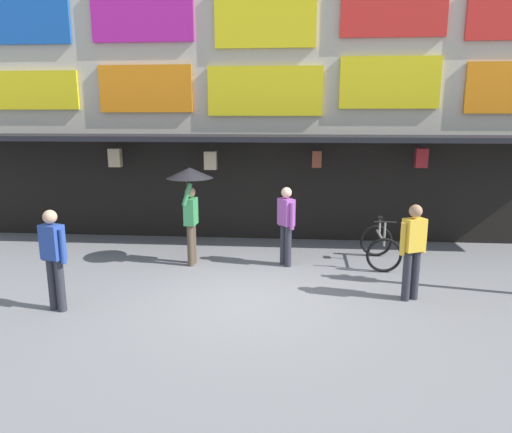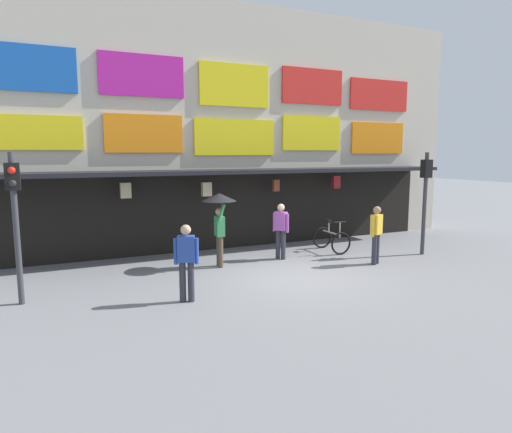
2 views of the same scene
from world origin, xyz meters
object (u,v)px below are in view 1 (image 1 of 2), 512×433
pedestrian_in_blue (413,247)px  pedestrian_in_black (286,222)px  bicycle_parked (380,246)px  pedestrian_in_purple (54,255)px  pedestrian_with_umbrella (190,189)px

pedestrian_in_blue → pedestrian_in_black: (-2.18, 1.71, 0.00)m
bicycle_parked → pedestrian_in_purple: bearing=-153.0°
pedestrian_with_umbrella → pedestrian_in_black: bearing=3.2°
pedestrian_in_blue → pedestrian_in_purple: 5.93m
pedestrian_with_umbrella → bicycle_parked: bearing=5.2°
pedestrian_in_purple → bicycle_parked: bearing=27.0°
pedestrian_in_purple → pedestrian_in_black: same height
pedestrian_in_blue → pedestrian_with_umbrella: bearing=159.1°
pedestrian_with_umbrella → pedestrian_in_black: (1.99, 0.11, -0.69)m
pedestrian_in_purple → pedestrian_in_black: (3.67, 2.64, 0.00)m
pedestrian_in_black → bicycle_parked: bearing=7.2°
pedestrian_in_blue → pedestrian_in_black: same height
bicycle_parked → pedestrian_in_blue: bearing=-84.8°
pedestrian_with_umbrella → pedestrian_in_black: pedestrian_with_umbrella is taller
pedestrian_in_blue → pedestrian_in_black: size_ratio=1.00×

